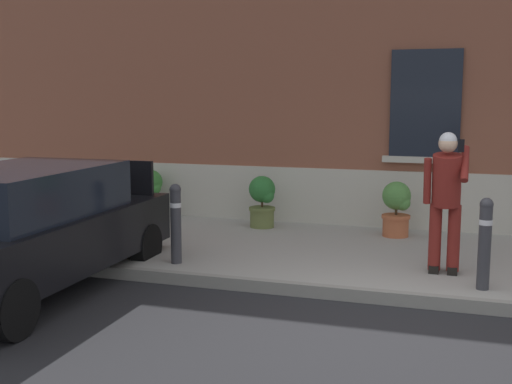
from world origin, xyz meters
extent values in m
plane|color=#232326|center=(0.00, 0.00, 0.00)|extent=(80.00, 80.00, 0.00)
cube|color=#99968E|center=(0.00, 2.80, 0.07)|extent=(24.00, 3.60, 0.15)
cube|color=gray|center=(0.00, 0.94, 0.07)|extent=(24.00, 0.12, 0.15)
cube|color=brown|center=(0.00, 5.30, 3.75)|extent=(24.00, 1.40, 7.50)
cube|color=#BCB7A8|center=(0.00, 4.58, 0.55)|extent=(24.00, 0.08, 1.10)
cube|color=black|center=(-0.06, 4.57, 2.20)|extent=(1.10, 0.06, 1.70)
cube|color=#BCB7A8|center=(-0.06, 4.54, 1.30)|extent=(1.30, 0.12, 0.10)
cube|color=black|center=(-4.25, 0.13, 0.62)|extent=(1.81, 4.03, 0.64)
cube|color=black|center=(-4.25, -0.02, 1.22)|extent=(1.58, 2.42, 0.56)
cube|color=black|center=(-4.29, 2.14, 0.40)|extent=(1.66, 0.13, 0.20)
cube|color=yellow|center=(-4.29, 2.14, 0.58)|extent=(0.52, 0.03, 0.12)
cube|color=#B21414|center=(-5.04, 2.13, 0.84)|extent=(0.16, 0.04, 0.18)
cube|color=#B21414|center=(-3.53, 2.15, 0.84)|extent=(0.16, 0.04, 0.18)
cube|color=black|center=(-4.28, 1.88, 1.12)|extent=(1.49, 0.08, 0.60)
cylinder|color=black|center=(-3.44, -1.26, 0.30)|extent=(0.21, 0.60, 0.60)
cylinder|color=black|center=(-5.07, 1.52, 0.30)|extent=(0.21, 0.60, 0.60)
cylinder|color=black|center=(-3.48, 1.54, 0.30)|extent=(0.21, 0.60, 0.60)
cylinder|color=#333338|center=(0.84, 1.35, 0.62)|extent=(0.14, 0.14, 0.95)
sphere|color=#333338|center=(0.84, 1.35, 1.12)|extent=(0.15, 0.15, 0.15)
cylinder|color=silver|center=(0.84, 1.35, 0.92)|extent=(0.15, 0.15, 0.06)
cylinder|color=#333338|center=(-2.94, 1.35, 0.62)|extent=(0.14, 0.14, 0.95)
sphere|color=#333338|center=(-2.94, 1.35, 1.12)|extent=(0.15, 0.15, 0.15)
cylinder|color=silver|center=(-2.94, 1.35, 0.92)|extent=(0.15, 0.15, 0.06)
cylinder|color=maroon|center=(0.28, 1.90, 0.60)|extent=(0.15, 0.15, 0.82)
cube|color=black|center=(0.28, 1.96, 0.20)|extent=(0.12, 0.28, 0.10)
cylinder|color=maroon|center=(0.50, 1.90, 0.60)|extent=(0.15, 0.15, 0.82)
cube|color=black|center=(0.50, 1.96, 0.20)|extent=(0.12, 0.28, 0.10)
cylinder|color=maroon|center=(0.39, 1.84, 1.31)|extent=(0.34, 0.45, 0.67)
sphere|color=tan|center=(0.39, 1.76, 1.76)|extent=(0.22, 0.22, 0.22)
sphere|color=silver|center=(0.39, 1.76, 1.79)|extent=(0.21, 0.21, 0.21)
cylinder|color=maroon|center=(0.17, 1.80, 1.30)|extent=(0.09, 0.19, 0.57)
cylinder|color=maroon|center=(0.59, 1.80, 1.52)|extent=(0.09, 0.42, 0.42)
cube|color=black|center=(0.54, 1.74, 1.74)|extent=(0.07, 0.02, 0.15)
cylinder|color=#2D2D30|center=(-4.79, 4.25, 0.32)|extent=(0.40, 0.40, 0.34)
cylinder|color=#2D2D30|center=(-4.79, 4.25, 0.46)|extent=(0.44, 0.44, 0.05)
cylinder|color=#47331E|center=(-4.79, 4.25, 0.61)|extent=(0.04, 0.04, 0.24)
sphere|color=#387F33|center=(-4.79, 4.25, 0.79)|extent=(0.44, 0.44, 0.44)
sphere|color=#387F33|center=(-4.69, 4.20, 0.69)|extent=(0.24, 0.24, 0.24)
cylinder|color=#606B38|center=(-2.60, 3.97, 0.32)|extent=(0.40, 0.40, 0.34)
cylinder|color=#606B38|center=(-2.60, 3.97, 0.46)|extent=(0.44, 0.44, 0.05)
cylinder|color=#47331E|center=(-2.60, 3.97, 0.61)|extent=(0.04, 0.04, 0.24)
sphere|color=#286B2D|center=(-2.60, 3.97, 0.79)|extent=(0.44, 0.44, 0.44)
sphere|color=#286B2D|center=(-2.50, 3.92, 0.69)|extent=(0.24, 0.24, 0.24)
cylinder|color=#B25B38|center=(-0.40, 3.93, 0.32)|extent=(0.40, 0.40, 0.34)
cylinder|color=#B25B38|center=(-0.40, 3.93, 0.46)|extent=(0.44, 0.44, 0.05)
cylinder|color=#47331E|center=(-0.40, 3.93, 0.61)|extent=(0.04, 0.04, 0.24)
sphere|color=#4C843D|center=(-0.40, 3.93, 0.79)|extent=(0.44, 0.44, 0.44)
sphere|color=#4C843D|center=(-0.30, 3.88, 0.69)|extent=(0.24, 0.24, 0.24)
camera|label=1|loc=(0.60, -6.21, 2.29)|focal=45.69mm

